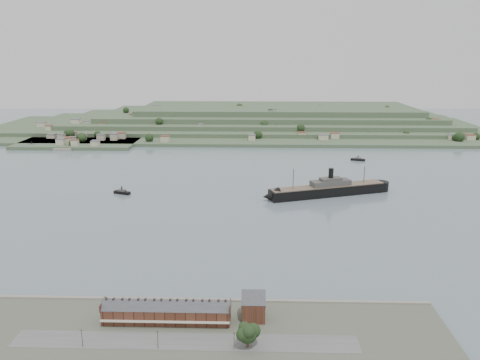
{
  "coord_description": "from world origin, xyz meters",
  "views": [
    {
      "loc": [
        27.0,
        -346.29,
        114.57
      ],
      "look_at": [
        15.91,
        30.0,
        12.19
      ],
      "focal_mm": 35.0,
      "sensor_mm": 36.0,
      "label": 1
    }
  ],
  "objects_px": {
    "tugboat": "(122,192)",
    "steamship": "(325,190)",
    "terrace_row": "(166,312)",
    "gabled_building": "(253,306)",
    "fig_tree": "(248,333)"
  },
  "relations": [
    {
      "from": "steamship",
      "to": "tugboat",
      "type": "height_order",
      "value": "steamship"
    },
    {
      "from": "gabled_building",
      "to": "terrace_row",
      "type": "bearing_deg",
      "value": -173.88
    },
    {
      "from": "terrace_row",
      "to": "steamship",
      "type": "bearing_deg",
      "value": 63.71
    },
    {
      "from": "steamship",
      "to": "fig_tree",
      "type": "bearing_deg",
      "value": -106.01
    },
    {
      "from": "terrace_row",
      "to": "steamship",
      "type": "relative_size",
      "value": 0.5
    },
    {
      "from": "terrace_row",
      "to": "gabled_building",
      "type": "relative_size",
      "value": 3.95
    },
    {
      "from": "gabled_building",
      "to": "tugboat",
      "type": "distance_m",
      "value": 221.13
    },
    {
      "from": "tugboat",
      "to": "steamship",
      "type": "bearing_deg",
      "value": -0.02
    },
    {
      "from": "terrace_row",
      "to": "tugboat",
      "type": "height_order",
      "value": "terrace_row"
    },
    {
      "from": "tugboat",
      "to": "terrace_row",
      "type": "bearing_deg",
      "value": -69.4
    },
    {
      "from": "steamship",
      "to": "tugboat",
      "type": "bearing_deg",
      "value": 179.98
    },
    {
      "from": "steamship",
      "to": "fig_tree",
      "type": "distance_m",
      "value": 220.97
    },
    {
      "from": "gabled_building",
      "to": "tugboat",
      "type": "relative_size",
      "value": 0.93
    },
    {
      "from": "gabled_building",
      "to": "fig_tree",
      "type": "relative_size",
      "value": 1.31
    },
    {
      "from": "terrace_row",
      "to": "fig_tree",
      "type": "height_order",
      "value": "terrace_row"
    }
  ]
}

